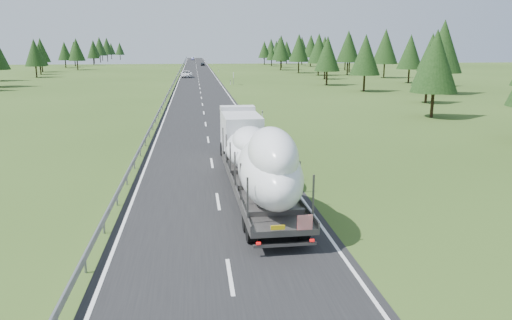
{
  "coord_description": "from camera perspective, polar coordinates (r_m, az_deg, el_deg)",
  "views": [
    {
      "loc": [
        -1.11,
        -25.74,
        8.26
      ],
      "look_at": [
        2.16,
        0.79,
        2.07
      ],
      "focal_mm": 35.0,
      "sensor_mm": 36.0,
      "label": 1
    }
  ],
  "objects": [
    {
      "name": "distant_car_dark",
      "position": [
        204.78,
        -6.11,
        10.85
      ],
      "size": [
        1.6,
        3.85,
        1.3
      ],
      "primitive_type": "imported",
      "rotation": [
        0.0,
        0.0,
        0.02
      ],
      "color": "black",
      "rests_on": "ground"
    },
    {
      "name": "boat_truck",
      "position": [
        27.71,
        -0.09,
        0.75
      ],
      "size": [
        3.13,
        20.21,
        4.72
      ],
      "color": "silver",
      "rests_on": "ground"
    },
    {
      "name": "distant_car_blue",
      "position": [
        280.74,
        -7.25,
        11.41
      ],
      "size": [
        1.56,
        4.36,
        1.43
      ],
      "primitive_type": "imported",
      "rotation": [
        0.0,
        0.0,
        -0.01
      ],
      "color": "#1A1E4A",
      "rests_on": "ground"
    },
    {
      "name": "ground",
      "position": [
        27.05,
        -4.36,
        -4.77
      ],
      "size": [
        400.0,
        400.0,
        0.0
      ],
      "primitive_type": "plane",
      "color": "#2F4818",
      "rests_on": "ground"
    },
    {
      "name": "road_surface",
      "position": [
        126.01,
        -6.61,
        9.21
      ],
      "size": [
        10.0,
        400.0,
        0.02
      ],
      "primitive_type": "cube",
      "color": "black",
      "rests_on": "ground"
    },
    {
      "name": "tree_line_right",
      "position": [
        143.38,
        9.84,
        12.35
      ],
      "size": [
        28.43,
        313.07,
        12.4
      ],
      "color": "black",
      "rests_on": "ground"
    },
    {
      "name": "marker_posts",
      "position": [
        181.06,
        -4.71,
        10.56
      ],
      "size": [
        0.13,
        350.08,
        1.0
      ],
      "color": "silver",
      "rests_on": "ground"
    },
    {
      "name": "guardrail",
      "position": [
        125.98,
        -9.06,
        9.4
      ],
      "size": [
        0.1,
        400.0,
        0.76
      ],
      "color": "slate",
      "rests_on": "ground"
    },
    {
      "name": "highway_sign",
      "position": [
        106.26,
        -2.58,
        9.56
      ],
      "size": [
        0.08,
        0.9,
        2.6
      ],
      "color": "slate",
      "rests_on": "ground"
    },
    {
      "name": "distant_van",
      "position": [
        131.46,
        -7.97,
        9.7
      ],
      "size": [
        2.9,
        6.24,
        1.73
      ],
      "primitive_type": "imported",
      "rotation": [
        0.0,
        0.0,
        0.0
      ],
      "color": "white",
      "rests_on": "ground"
    },
    {
      "name": "tree_line_left",
      "position": [
        149.79,
        -24.64,
        11.35
      ],
      "size": [
        14.85,
        311.86,
        12.4
      ],
      "color": "black",
      "rests_on": "ground"
    }
  ]
}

